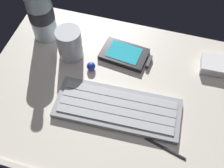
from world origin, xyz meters
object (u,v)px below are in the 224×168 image
(stylus_pen, at_px, (165,148))
(keyboard, at_px, (118,108))
(charger_block, at_px, (215,65))
(water_bottle, at_px, (40,10))
(trackball_mouse, at_px, (91,66))
(juice_cup, at_px, (70,45))
(handheld_device, at_px, (126,55))

(stylus_pen, bearing_deg, keyboard, 167.39)
(charger_block, bearing_deg, water_bottle, -178.62)
(water_bottle, distance_m, trackball_mouse, 0.19)
(keyboard, distance_m, juice_cup, 0.21)
(water_bottle, xyz_separation_m, stylus_pen, (0.38, -0.24, -0.09))
(handheld_device, xyz_separation_m, charger_block, (0.23, 0.02, 0.00))
(water_bottle, distance_m, charger_block, 0.47)
(keyboard, height_order, trackball_mouse, trackball_mouse)
(juice_cup, xyz_separation_m, charger_block, (0.37, 0.06, -0.03))
(handheld_device, relative_size, stylus_pen, 1.41)
(juice_cup, bearing_deg, charger_block, 9.00)
(keyboard, relative_size, handheld_device, 2.21)
(juice_cup, bearing_deg, water_bottle, 152.87)
(keyboard, distance_m, water_bottle, 0.32)
(handheld_device, height_order, juice_cup, juice_cup)
(charger_block, bearing_deg, trackball_mouse, -163.56)
(handheld_device, height_order, stylus_pen, handheld_device)
(water_bottle, height_order, stylus_pen, water_bottle)
(water_bottle, xyz_separation_m, trackball_mouse, (0.16, -0.08, -0.08))
(keyboard, height_order, charger_block, charger_block)
(trackball_mouse, relative_size, stylus_pen, 0.23)
(handheld_device, xyz_separation_m, water_bottle, (-0.23, 0.01, 0.08))
(trackball_mouse, bearing_deg, juice_cup, 154.76)
(trackball_mouse, bearing_deg, keyboard, -45.04)
(keyboard, xyz_separation_m, stylus_pen, (0.12, -0.06, -0.00))
(handheld_device, bearing_deg, trackball_mouse, -139.76)
(keyboard, relative_size, water_bottle, 1.42)
(stylus_pen, bearing_deg, handheld_device, 136.99)
(keyboard, xyz_separation_m, juice_cup, (-0.16, 0.13, 0.03))
(keyboard, relative_size, stylus_pen, 3.10)
(keyboard, height_order, handheld_device, keyboard)
(juice_cup, xyz_separation_m, stylus_pen, (0.29, -0.19, -0.04))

